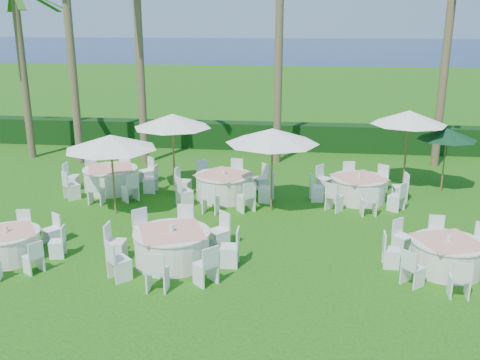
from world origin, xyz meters
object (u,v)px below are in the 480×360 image
object	(u,v)px
umbrella_a	(111,142)
banquet_table_e	(224,186)
banquet_table_f	(358,188)
umbrella_b	(272,136)
banquet_table_c	(447,255)
umbrella_d	(409,118)
banquet_table_a	(8,244)
umbrella_green	(447,134)
banquet_table_b	(172,246)
umbrella_c	(172,121)
banquet_table_d	(111,179)

from	to	relation	value
umbrella_a	banquet_table_e	bearing A→B (deg)	31.16
banquet_table_f	umbrella_b	size ratio (longest dim) A/B	1.12
banquet_table_c	umbrella_d	size ratio (longest dim) A/B	1.08
banquet_table_a	umbrella_green	distance (m)	14.12
banquet_table_c	umbrella_d	world-z (taller)	umbrella_d
banquet_table_b	umbrella_c	distance (m)	6.27
umbrella_a	umbrella_green	world-z (taller)	umbrella_a
banquet_table_b	banquet_table_e	bearing A→B (deg)	84.13
umbrella_d	banquet_table_f	bearing A→B (deg)	-136.34
banquet_table_c	umbrella_d	xyz separation A→B (m)	(0.10, 6.67, 2.14)
umbrella_c	umbrella_green	bearing A→B (deg)	6.35
banquet_table_b	banquet_table_d	distance (m)	6.48
umbrella_b	umbrella_green	distance (m)	6.43
banquet_table_f	umbrella_a	world-z (taller)	umbrella_a
banquet_table_f	umbrella_b	bearing A→B (deg)	-154.55
banquet_table_a	umbrella_c	world-z (taller)	umbrella_c
banquet_table_e	umbrella_d	bearing A→B (deg)	17.70
banquet_table_a	banquet_table_f	world-z (taller)	banquet_table_f
umbrella_green	umbrella_a	bearing A→B (deg)	-161.08
banquet_table_c	banquet_table_f	size ratio (longest dim) A/B	0.93
umbrella_a	umbrella_c	bearing A→B (deg)	64.21
banquet_table_d	banquet_table_b	bearing A→B (deg)	-56.92
banquet_table_b	banquet_table_e	distance (m)	5.10
banquet_table_c	umbrella_c	size ratio (longest dim) A/B	1.10
banquet_table_e	umbrella_d	world-z (taller)	umbrella_d
banquet_table_f	umbrella_b	xyz separation A→B (m)	(-2.80, -1.33, 1.97)
banquet_table_c	banquet_table_d	bearing A→B (deg)	153.47
banquet_table_f	umbrella_a	distance (m)	8.09
banquet_table_a	banquet_table_f	bearing A→B (deg)	31.79
umbrella_b	banquet_table_c	bearing A→B (deg)	-39.81
banquet_table_c	umbrella_b	size ratio (longest dim) A/B	1.04
banquet_table_d	umbrella_c	distance (m)	3.01
umbrella_d	umbrella_c	bearing A→B (deg)	-171.02
banquet_table_a	umbrella_a	bearing A→B (deg)	65.75
umbrella_c	umbrella_green	distance (m)	9.38
banquet_table_a	umbrella_green	bearing A→B (deg)	30.26
banquet_table_a	umbrella_c	size ratio (longest dim) A/B	1.04
banquet_table_a	umbrella_a	distance (m)	4.23
banquet_table_a	banquet_table_f	distance (m)	10.72
banquet_table_b	banquet_table_e	size ratio (longest dim) A/B	0.98
banquet_table_d	umbrella_d	world-z (taller)	umbrella_d
banquet_table_d	umbrella_green	world-z (taller)	umbrella_green
banquet_table_a	banquet_table_d	world-z (taller)	banquet_table_d
banquet_table_d	umbrella_b	size ratio (longest dim) A/B	1.15
banquet_table_c	umbrella_b	world-z (taller)	umbrella_b
banquet_table_d	banquet_table_e	bearing A→B (deg)	-5.03
banquet_table_a	umbrella_c	distance (m)	6.97
banquet_table_b	umbrella_d	bearing A→B (deg)	46.44
banquet_table_b	umbrella_c	size ratio (longest dim) A/B	1.21
banquet_table_a	banquet_table_d	bearing A→B (deg)	83.92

